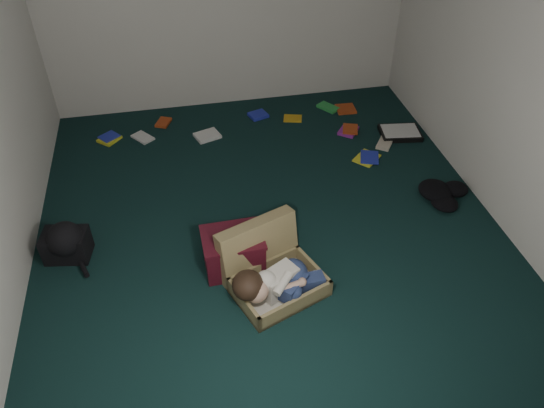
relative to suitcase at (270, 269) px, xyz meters
name	(u,v)px	position (x,y,z in m)	size (l,w,h in m)	color
floor	(269,223)	(0.12, 0.68, -0.15)	(4.50, 4.50, 0.00)	black
wall_front	(374,348)	(0.12, -1.57, 1.15)	(4.50, 4.50, 0.00)	silver
wall_right	(515,68)	(2.12, 0.68, 1.15)	(4.50, 4.50, 0.00)	silver
suitcase	(270,269)	(0.00, 0.00, 0.00)	(0.85, 0.84, 0.49)	olive
person	(277,282)	(0.02, -0.17, 0.04)	(0.74, 0.38, 0.30)	silver
maroon_bin	(233,251)	(-0.25, 0.23, 0.02)	(0.49, 0.39, 0.33)	#420D18
backpack	(66,244)	(-1.58, 0.62, -0.01)	(0.45, 0.36, 0.27)	black
clothing_pile	(447,192)	(1.82, 0.69, -0.07)	(0.47, 0.38, 0.15)	black
paper_tray	(400,133)	(1.82, 1.82, -0.12)	(0.47, 0.38, 0.06)	black
book_scatter	(268,128)	(0.43, 2.22, -0.13)	(3.10, 1.39, 0.02)	yellow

